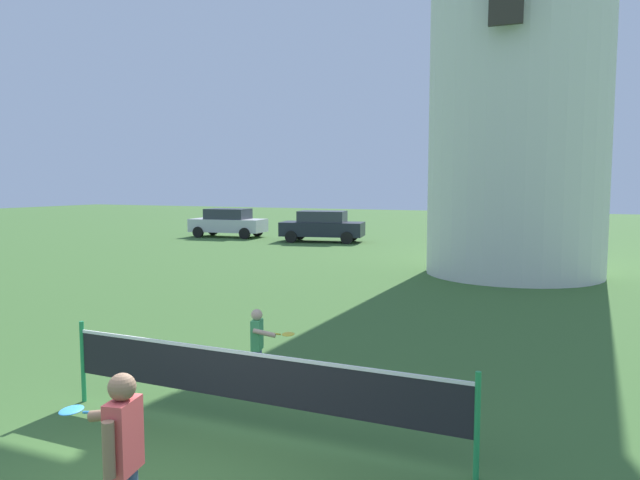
# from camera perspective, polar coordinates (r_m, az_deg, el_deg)

# --- Properties ---
(windmill) EXTENTS (9.02, 6.31, 16.16)m
(windmill) POSITION_cam_1_polar(r_m,az_deg,el_deg) (20.80, 18.67, 19.46)
(windmill) COLOR silver
(windmill) RESTS_ON ground_plane
(tennis_net) EXTENTS (5.26, 0.06, 1.10)m
(tennis_net) POSITION_cam_1_polar(r_m,az_deg,el_deg) (7.13, -6.77, -12.98)
(tennis_net) COLOR #238E4C
(tennis_net) RESTS_ON ground_plane
(player_near) EXTENTS (0.85, 0.48, 1.46)m
(player_near) POSITION_cam_1_polar(r_m,az_deg,el_deg) (5.23, -18.48, -18.65)
(player_near) COLOR slate
(player_near) RESTS_ON ground_plane
(player_far) EXTENTS (0.73, 0.36, 1.10)m
(player_far) POSITION_cam_1_polar(r_m,az_deg,el_deg) (8.89, -5.89, -9.63)
(player_far) COLOR slate
(player_far) RESTS_ON ground_plane
(parked_car_silver) EXTENTS (4.24, 2.25, 1.56)m
(parked_car_silver) POSITION_cam_1_polar(r_m,az_deg,el_deg) (33.04, -8.81, 1.68)
(parked_car_silver) COLOR silver
(parked_car_silver) RESTS_ON ground_plane
(parked_car_black) EXTENTS (4.39, 2.52, 1.56)m
(parked_car_black) POSITION_cam_1_polar(r_m,az_deg,el_deg) (29.96, 0.23, 1.37)
(parked_car_black) COLOR #1E232D
(parked_car_black) RESTS_ON ground_plane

